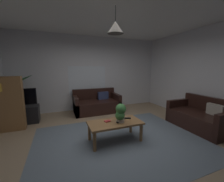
{
  "coord_description": "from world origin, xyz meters",
  "views": [
    {
      "loc": [
        -1.22,
        -2.81,
        1.6
      ],
      "look_at": [
        0.0,
        0.3,
        1.05
      ],
      "focal_mm": 22.39,
      "sensor_mm": 36.0,
      "label": 1
    }
  ],
  "objects_px": {
    "tv_stand": "(22,115)",
    "tv": "(20,98)",
    "bookshelf_corner": "(7,104)",
    "remote_on_table_0": "(127,118)",
    "couch_under_window": "(97,105)",
    "couch_right_side": "(200,118)",
    "coffee_table": "(115,125)",
    "pendant_lamp": "(115,27)",
    "remote_on_table_1": "(120,122)",
    "potted_palm_corner": "(19,100)",
    "potted_plant_on_table": "(120,113)",
    "book_on_table_0": "(107,121)"
  },
  "relations": [
    {
      "from": "potted_palm_corner",
      "to": "pendant_lamp",
      "type": "xyz_separation_m",
      "value": [
        2.28,
        -2.37,
        1.77
      ]
    },
    {
      "from": "tv_stand",
      "to": "tv",
      "type": "relative_size",
      "value": 1.06
    },
    {
      "from": "remote_on_table_0",
      "to": "bookshelf_corner",
      "type": "bearing_deg",
      "value": 86.44
    },
    {
      "from": "coffee_table",
      "to": "pendant_lamp",
      "type": "distance_m",
      "value": 2.02
    },
    {
      "from": "couch_under_window",
      "to": "potted_plant_on_table",
      "type": "height_order",
      "value": "potted_plant_on_table"
    },
    {
      "from": "couch_under_window",
      "to": "tv_stand",
      "type": "xyz_separation_m",
      "value": [
        -2.32,
        -0.25,
        -0.02
      ]
    },
    {
      "from": "tv_stand",
      "to": "tv",
      "type": "distance_m",
      "value": 0.52
    },
    {
      "from": "couch_under_window",
      "to": "potted_plant_on_table",
      "type": "xyz_separation_m",
      "value": [
        -0.07,
        -2.22,
        0.37
      ]
    },
    {
      "from": "potted_palm_corner",
      "to": "bookshelf_corner",
      "type": "height_order",
      "value": "potted_palm_corner"
    },
    {
      "from": "book_on_table_0",
      "to": "remote_on_table_1",
      "type": "bearing_deg",
      "value": -32.93
    },
    {
      "from": "tv_stand",
      "to": "bookshelf_corner",
      "type": "bearing_deg",
      "value": -112.03
    },
    {
      "from": "coffee_table",
      "to": "pendant_lamp",
      "type": "height_order",
      "value": "pendant_lamp"
    },
    {
      "from": "remote_on_table_1",
      "to": "pendant_lamp",
      "type": "xyz_separation_m",
      "value": [
        -0.09,
        0.07,
        1.94
      ]
    },
    {
      "from": "tv_stand",
      "to": "remote_on_table_1",
      "type": "bearing_deg",
      "value": -41.78
    },
    {
      "from": "tv",
      "to": "potted_palm_corner",
      "type": "distance_m",
      "value": 0.51
    },
    {
      "from": "couch_under_window",
      "to": "couch_right_side",
      "type": "distance_m",
      "value": 3.26
    },
    {
      "from": "tv_stand",
      "to": "bookshelf_corner",
      "type": "distance_m",
      "value": 0.68
    },
    {
      "from": "coffee_table",
      "to": "remote_on_table_0",
      "type": "distance_m",
      "value": 0.37
    },
    {
      "from": "bookshelf_corner",
      "to": "potted_palm_corner",
      "type": "bearing_deg",
      "value": 87.08
    },
    {
      "from": "book_on_table_0",
      "to": "potted_plant_on_table",
      "type": "bearing_deg",
      "value": -27.85
    },
    {
      "from": "tv_stand",
      "to": "pendant_lamp",
      "type": "relative_size",
      "value": 1.76
    },
    {
      "from": "couch_under_window",
      "to": "tv",
      "type": "xyz_separation_m",
      "value": [
        -2.32,
        -0.27,
        0.5
      ]
    },
    {
      "from": "couch_under_window",
      "to": "couch_right_side",
      "type": "bearing_deg",
      "value": -47.07
    },
    {
      "from": "couch_right_side",
      "to": "coffee_table",
      "type": "height_order",
      "value": "couch_right_side"
    },
    {
      "from": "couch_right_side",
      "to": "remote_on_table_1",
      "type": "xyz_separation_m",
      "value": [
        -2.3,
        0.14,
        0.17
      ]
    },
    {
      "from": "bookshelf_corner",
      "to": "coffee_table",
      "type": "bearing_deg",
      "value": -32.12
    },
    {
      "from": "couch_under_window",
      "to": "coffee_table",
      "type": "xyz_separation_m",
      "value": [
        -0.17,
        -2.17,
        0.1
      ]
    },
    {
      "from": "coffee_table",
      "to": "potted_palm_corner",
      "type": "relative_size",
      "value": 0.81
    },
    {
      "from": "tv_stand",
      "to": "couch_right_side",
      "type": "bearing_deg",
      "value": -25.19
    },
    {
      "from": "remote_on_table_1",
      "to": "pendant_lamp",
      "type": "bearing_deg",
      "value": 57.06
    },
    {
      "from": "bookshelf_corner",
      "to": "remote_on_table_0",
      "type": "bearing_deg",
      "value": -27.23
    },
    {
      "from": "remote_on_table_0",
      "to": "bookshelf_corner",
      "type": "distance_m",
      "value": 3.02
    },
    {
      "from": "couch_right_side",
      "to": "pendant_lamp",
      "type": "bearing_deg",
      "value": -95.04
    },
    {
      "from": "coffee_table",
      "to": "remote_on_table_1",
      "type": "distance_m",
      "value": 0.14
    },
    {
      "from": "coffee_table",
      "to": "remote_on_table_0",
      "type": "height_order",
      "value": "remote_on_table_0"
    },
    {
      "from": "remote_on_table_0",
      "to": "potted_plant_on_table",
      "type": "bearing_deg",
      "value": 142.96
    },
    {
      "from": "tv_stand",
      "to": "tv",
      "type": "xyz_separation_m",
      "value": [
        -0.0,
        -0.02,
        0.52
      ]
    },
    {
      "from": "potted_plant_on_table",
      "to": "potted_palm_corner",
      "type": "bearing_deg",
      "value": 134.6
    },
    {
      "from": "remote_on_table_0",
      "to": "tv",
      "type": "bearing_deg",
      "value": 77.56
    },
    {
      "from": "couch_under_window",
      "to": "remote_on_table_0",
      "type": "bearing_deg",
      "value": -85.31
    },
    {
      "from": "tv_stand",
      "to": "coffee_table",
      "type": "bearing_deg",
      "value": -41.89
    },
    {
      "from": "coffee_table",
      "to": "potted_palm_corner",
      "type": "distance_m",
      "value": 3.3
    },
    {
      "from": "couch_under_window",
      "to": "tv",
      "type": "distance_m",
      "value": 2.39
    },
    {
      "from": "remote_on_table_0",
      "to": "potted_palm_corner",
      "type": "distance_m",
      "value": 3.49
    },
    {
      "from": "potted_palm_corner",
      "to": "pendant_lamp",
      "type": "distance_m",
      "value": 3.74
    },
    {
      "from": "couch_right_side",
      "to": "pendant_lamp",
      "type": "distance_m",
      "value": 3.2
    },
    {
      "from": "tv_stand",
      "to": "tv",
      "type": "bearing_deg",
      "value": -90.0
    },
    {
      "from": "potted_plant_on_table",
      "to": "bookshelf_corner",
      "type": "distance_m",
      "value": 2.87
    },
    {
      "from": "couch_under_window",
      "to": "remote_on_table_1",
      "type": "bearing_deg",
      "value": -92.16
    },
    {
      "from": "remote_on_table_1",
      "to": "potted_palm_corner",
      "type": "relative_size",
      "value": 0.11
    }
  ]
}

